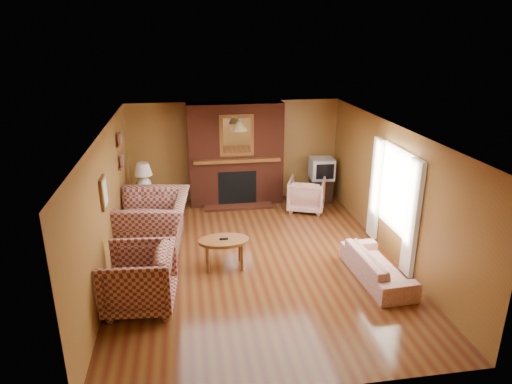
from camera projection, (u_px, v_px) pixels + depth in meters
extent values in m
plane|color=#4D2010|center=(256.00, 260.00, 8.32)|extent=(6.50, 6.50, 0.00)
plane|color=white|center=(256.00, 130.00, 7.51)|extent=(6.50, 6.50, 0.00)
plane|color=olive|center=(235.00, 152.00, 10.94)|extent=(6.50, 0.00, 6.50)
plane|color=olive|center=(303.00, 303.00, 4.89)|extent=(6.50, 0.00, 6.50)
plane|color=olive|center=(107.00, 207.00, 7.54)|extent=(0.00, 6.50, 6.50)
plane|color=olive|center=(391.00, 191.00, 8.28)|extent=(0.00, 6.50, 6.50)
cube|color=#541F12|center=(236.00, 154.00, 10.70)|extent=(2.20, 0.50, 2.40)
cube|color=black|center=(237.00, 187.00, 10.74)|extent=(0.90, 0.06, 0.80)
cube|color=#541F12|center=(238.00, 207.00, 10.73)|extent=(1.60, 0.35, 0.06)
cube|color=brown|center=(237.00, 161.00, 10.48)|extent=(2.00, 0.18, 0.08)
cube|color=brown|center=(237.00, 135.00, 10.31)|extent=(0.78, 0.05, 0.95)
cube|color=white|center=(237.00, 136.00, 10.28)|extent=(0.62, 0.02, 0.80)
cube|color=beige|center=(412.00, 219.00, 7.44)|extent=(0.08, 0.35, 2.00)
cube|color=beige|center=(375.00, 189.00, 8.84)|extent=(0.08, 0.35, 2.00)
cube|color=white|center=(396.00, 189.00, 8.06)|extent=(0.03, 1.10, 1.50)
cube|color=brown|center=(121.00, 166.00, 9.27)|extent=(0.06, 0.55, 0.04)
cube|color=brown|center=(119.00, 144.00, 9.11)|extent=(0.06, 0.55, 0.04)
cube|color=brown|center=(103.00, 193.00, 7.15)|extent=(0.04, 0.40, 0.50)
cube|color=white|center=(105.00, 193.00, 7.16)|extent=(0.01, 0.32, 0.42)
cylinder|color=black|center=(239.00, 116.00, 9.71)|extent=(0.01, 0.01, 0.35)
cone|color=#B18347|center=(239.00, 126.00, 9.78)|extent=(0.36, 0.36, 0.18)
imported|color=maroon|center=(153.00, 222.00, 8.71)|extent=(1.49, 1.66, 1.00)
imported|color=maroon|center=(139.00, 279.00, 6.77)|extent=(1.12, 1.09, 0.95)
imported|color=beige|center=(377.00, 266.00, 7.60)|extent=(0.74, 1.70, 0.49)
imported|color=beige|center=(307.00, 195.00, 10.50)|extent=(1.04, 1.06, 0.75)
ellipsoid|color=brown|center=(224.00, 241.00, 7.90)|extent=(0.88, 0.54, 0.06)
cube|color=black|center=(224.00, 239.00, 7.89)|extent=(0.15, 0.05, 0.02)
cylinder|color=brown|center=(240.00, 249.00, 8.20)|extent=(0.05, 0.05, 0.48)
cylinder|color=brown|center=(207.00, 251.00, 8.11)|extent=(0.05, 0.05, 0.48)
cylinder|color=brown|center=(242.00, 258.00, 7.87)|extent=(0.05, 0.05, 0.48)
cylinder|color=brown|center=(208.00, 261.00, 7.78)|extent=(0.05, 0.05, 0.48)
cube|color=brown|center=(146.00, 203.00, 10.19)|extent=(0.47, 0.47, 0.59)
sphere|color=silver|center=(144.00, 184.00, 10.03)|extent=(0.31, 0.31, 0.31)
cylinder|color=black|center=(144.00, 177.00, 9.98)|extent=(0.03, 0.03, 0.10)
cone|color=silver|center=(143.00, 169.00, 9.92)|extent=(0.39, 0.39, 0.27)
cube|color=black|center=(321.00, 189.00, 11.13)|extent=(0.56, 0.52, 0.56)
cube|color=#A9ACB1|center=(322.00, 168.00, 10.95)|extent=(0.58, 0.56, 0.50)
cube|color=black|center=(325.00, 172.00, 10.70)|extent=(0.42, 0.05, 0.36)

